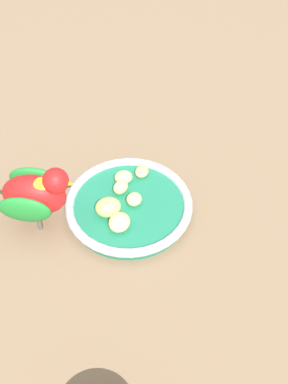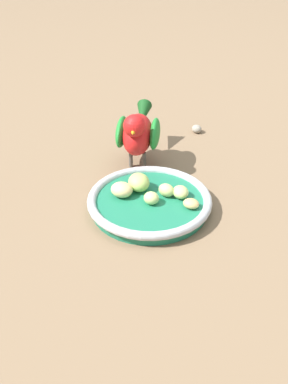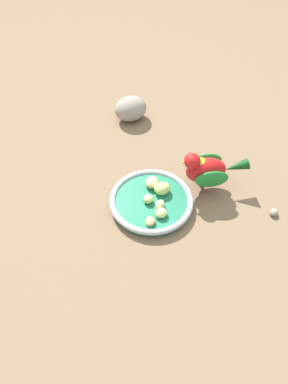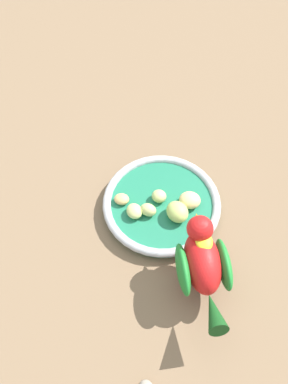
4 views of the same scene
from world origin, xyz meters
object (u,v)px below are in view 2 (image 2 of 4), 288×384
(feeding_bowl, at_px, (150,203))
(apple_piece_4, at_px, (191,204))
(parrot, at_px, (138,132))
(pebble_0, at_px, (197,129))
(apple_piece_1, at_px, (122,190))
(apple_piece_2, at_px, (151,198))
(apple_piece_5, at_px, (139,182))
(apple_piece_0, at_px, (181,192))
(apple_piece_3, at_px, (164,191))

(feeding_bowl, distance_m, apple_piece_4, 0.07)
(feeding_bowl, height_order, parrot, parrot)
(parrot, distance_m, pebble_0, 0.18)
(apple_piece_1, height_order, parrot, parrot)
(feeding_bowl, xyz_separation_m, apple_piece_1, (0.03, -0.03, 0.02))
(apple_piece_4, relative_size, pebble_0, 1.23)
(parrot, bearing_deg, apple_piece_2, 15.63)
(feeding_bowl, xyz_separation_m, apple_piece_5, (0.00, -0.03, 0.02))
(apple_piece_0, distance_m, apple_piece_2, 0.05)
(apple_piece_0, bearing_deg, parrot, -88.32)
(apple_piece_3, bearing_deg, apple_piece_2, 17.84)
(apple_piece_5, relative_size, parrot, 0.26)
(apple_piece_4, height_order, parrot, parrot)
(pebble_0, bearing_deg, apple_piece_2, 45.07)
(apple_piece_4, bearing_deg, apple_piece_5, -57.98)
(apple_piece_2, relative_size, parrot, 0.16)
(apple_piece_0, xyz_separation_m, apple_piece_1, (0.08, -0.04, 0.00))
(parrot, bearing_deg, apple_piece_4, 34.68)
(apple_piece_3, bearing_deg, apple_piece_5, -52.24)
(parrot, height_order, pebble_0, parrot)
(apple_piece_4, bearing_deg, pebble_0, -122.63)
(feeding_bowl, xyz_separation_m, parrot, (-0.04, -0.13, 0.05))
(apple_piece_2, bearing_deg, apple_piece_5, -89.24)
(apple_piece_5, relative_size, pebble_0, 1.92)
(apple_piece_1, xyz_separation_m, pebble_0, (-0.24, -0.17, -0.02))
(apple_piece_1, bearing_deg, pebble_0, -145.01)
(apple_piece_0, distance_m, apple_piece_5, 0.07)
(apple_piece_5, height_order, parrot, parrot)
(apple_piece_5, bearing_deg, apple_piece_3, 127.76)
(apple_piece_2, height_order, apple_piece_4, apple_piece_2)
(apple_piece_1, bearing_deg, apple_piece_2, 129.57)
(feeding_bowl, relative_size, apple_piece_3, 7.34)
(feeding_bowl, bearing_deg, apple_piece_5, -86.82)
(apple_piece_3, bearing_deg, apple_piece_4, 117.07)
(feeding_bowl, height_order, apple_piece_0, apple_piece_0)
(apple_piece_4, relative_size, apple_piece_5, 0.64)
(apple_piece_5, bearing_deg, parrot, -114.74)
(apple_piece_0, height_order, apple_piece_1, apple_piece_1)
(apple_piece_2, bearing_deg, apple_piece_1, -50.43)
(apple_piece_4, distance_m, pebble_0, 0.29)
(apple_piece_2, distance_m, apple_piece_5, 0.04)
(apple_piece_1, height_order, apple_piece_3, apple_piece_1)
(apple_piece_1, bearing_deg, parrot, -126.94)
(apple_piece_4, height_order, pebble_0, apple_piece_4)
(feeding_bowl, xyz_separation_m, apple_piece_0, (-0.05, 0.01, 0.01))
(apple_piece_4, bearing_deg, apple_piece_2, -36.69)
(feeding_bowl, height_order, apple_piece_3, apple_piece_3)
(apple_piece_3, bearing_deg, apple_piece_1, -27.59)
(apple_piece_0, height_order, pebble_0, apple_piece_0)
(parrot, xyz_separation_m, pebble_0, (-0.16, -0.06, -0.06))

